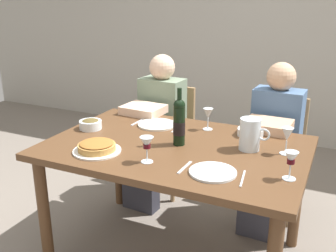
% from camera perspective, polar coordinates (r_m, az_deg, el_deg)
% --- Properties ---
extents(back_wall, '(8.00, 0.10, 2.80)m').
position_cam_1_polar(back_wall, '(4.47, 14.31, 15.61)').
color(back_wall, '#B2ADA3').
rests_on(back_wall, ground).
extents(dining_table, '(1.50, 1.00, 0.76)m').
position_cam_1_polar(dining_table, '(2.33, 1.12, -4.85)').
color(dining_table, brown).
rests_on(dining_table, ground).
extents(wine_bottle, '(0.07, 0.07, 0.34)m').
position_cam_1_polar(wine_bottle, '(2.25, 1.64, 0.60)').
color(wine_bottle, black).
rests_on(wine_bottle, dining_table).
extents(water_pitcher, '(0.17, 0.12, 0.18)m').
position_cam_1_polar(water_pitcher, '(2.25, 11.86, -1.45)').
color(water_pitcher, silver).
rests_on(water_pitcher, dining_table).
extents(baked_tart, '(0.27, 0.27, 0.06)m').
position_cam_1_polar(baked_tart, '(2.22, -10.34, -3.04)').
color(baked_tart, white).
rests_on(baked_tart, dining_table).
extents(salad_bowl, '(0.16, 0.16, 0.06)m').
position_cam_1_polar(salad_bowl, '(2.48, 11.92, -0.76)').
color(salad_bowl, silver).
rests_on(salad_bowl, dining_table).
extents(olive_bowl, '(0.15, 0.15, 0.07)m').
position_cam_1_polar(olive_bowl, '(2.60, -11.23, 0.31)').
color(olive_bowl, silver).
rests_on(olive_bowl, dining_table).
extents(wine_glass_left_diner, '(0.07, 0.07, 0.14)m').
position_cam_1_polar(wine_glass_left_diner, '(2.03, -3.12, -2.64)').
color(wine_glass_left_diner, silver).
rests_on(wine_glass_left_diner, dining_table).
extents(wine_glass_right_diner, '(0.07, 0.07, 0.14)m').
position_cam_1_polar(wine_glass_right_diner, '(1.93, 17.50, -4.68)').
color(wine_glass_right_diner, silver).
rests_on(wine_glass_right_diner, dining_table).
extents(wine_glass_centre, '(0.06, 0.06, 0.14)m').
position_cam_1_polar(wine_glass_centre, '(2.53, 5.87, 1.70)').
color(wine_glass_centre, silver).
rests_on(wine_glass_centre, dining_table).
extents(wine_glass_spare, '(0.06, 0.06, 0.15)m').
position_cam_1_polar(wine_glass_spare, '(2.22, 16.98, -1.33)').
color(wine_glass_spare, silver).
rests_on(wine_glass_spare, dining_table).
extents(dinner_plate_left_setting, '(0.24, 0.24, 0.01)m').
position_cam_1_polar(dinner_plate_left_setting, '(1.95, 6.55, -6.70)').
color(dinner_plate_left_setting, silver).
rests_on(dinner_plate_left_setting, dining_table).
extents(dinner_plate_right_setting, '(0.26, 0.26, 0.01)m').
position_cam_1_polar(dinner_plate_right_setting, '(2.63, -1.61, 0.22)').
color(dinner_plate_right_setting, silver).
rests_on(dinner_plate_right_setting, dining_table).
extents(fork_left_setting, '(0.02, 0.16, 0.00)m').
position_cam_1_polar(fork_left_setting, '(2.00, 2.45, -6.05)').
color(fork_left_setting, silver).
rests_on(fork_left_setting, dining_table).
extents(knife_left_setting, '(0.03, 0.18, 0.00)m').
position_cam_1_polar(knife_left_setting, '(1.92, 10.83, -7.52)').
color(knife_left_setting, silver).
rests_on(knife_left_setting, dining_table).
extents(knife_right_setting, '(0.01, 0.18, 0.00)m').
position_cam_1_polar(knife_right_setting, '(2.57, 1.39, -0.30)').
color(knife_right_setting, silver).
rests_on(knife_right_setting, dining_table).
extents(spoon_right_setting, '(0.02, 0.16, 0.00)m').
position_cam_1_polar(spoon_right_setting, '(2.70, -4.47, 0.57)').
color(spoon_right_setting, silver).
rests_on(spoon_right_setting, dining_table).
extents(chair_left, '(0.43, 0.43, 0.87)m').
position_cam_1_polar(chair_left, '(3.31, 0.19, -0.76)').
color(chair_left, '#9E7A51').
rests_on(chair_left, ground).
extents(diner_left, '(0.36, 0.52, 1.16)m').
position_cam_1_polar(diner_left, '(3.07, -1.89, 0.05)').
color(diner_left, gray).
rests_on(diner_left, ground).
extents(chair_right, '(0.42, 0.42, 0.87)m').
position_cam_1_polar(chair_right, '(3.08, 15.68, -2.99)').
color(chair_right, '#9E7A51').
rests_on(chair_right, ground).
extents(diner_right, '(0.35, 0.51, 1.16)m').
position_cam_1_polar(diner_right, '(2.82, 14.90, -2.33)').
color(diner_right, '#4C6B93').
rests_on(diner_right, ground).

